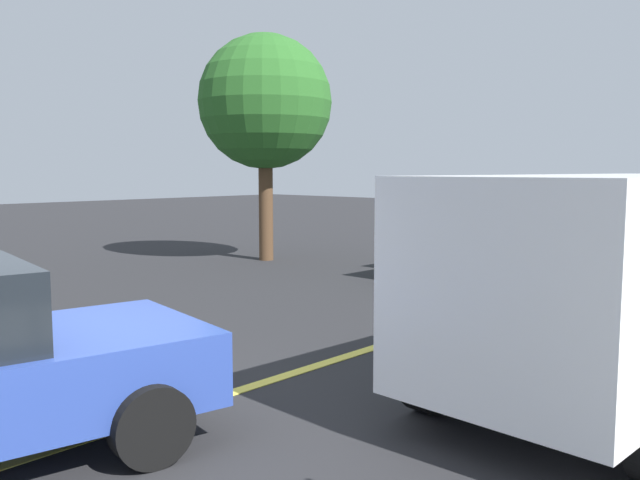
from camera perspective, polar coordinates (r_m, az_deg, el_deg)
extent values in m
plane|color=#262628|center=(6.06, -20.93, -16.17)|extent=(80.00, 80.00, 0.00)
cube|color=#E0D14C|center=(7.77, -0.35, -10.76)|extent=(28.00, 0.16, 0.01)
cube|color=white|center=(7.27, 24.41, -2.09)|extent=(5.29, 2.25, 1.82)
cylinder|color=black|center=(9.41, 22.36, -5.89)|extent=(0.77, 0.30, 0.76)
cylinder|color=black|center=(6.39, 9.55, -11.06)|extent=(0.77, 0.30, 0.76)
cube|color=#236B3D|center=(14.83, 13.01, -0.31)|extent=(4.27, 1.93, 0.66)
cube|color=black|center=(14.96, 13.49, 2.26)|extent=(2.07, 1.65, 0.66)
cylinder|color=black|center=(13.19, 13.11, -2.54)|extent=(0.65, 0.24, 0.64)
cylinder|color=black|center=(14.20, 6.82, -1.82)|extent=(0.65, 0.24, 0.64)
cylinder|color=black|center=(15.70, 18.54, -1.34)|extent=(0.65, 0.24, 0.64)
cylinder|color=black|center=(16.56, 12.87, -0.81)|extent=(0.65, 0.24, 0.64)
cylinder|color=black|center=(6.95, -19.92, -10.46)|extent=(0.67, 0.33, 0.64)
cylinder|color=black|center=(5.38, -14.23, -15.16)|extent=(0.67, 0.33, 0.64)
cylinder|color=#513823|center=(16.60, -4.67, 3.44)|extent=(0.35, 0.35, 3.01)
sphere|color=#286023|center=(16.66, -4.74, 11.72)|extent=(3.28, 3.28, 3.28)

